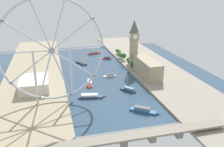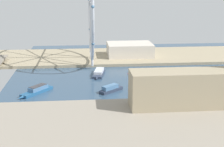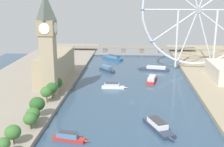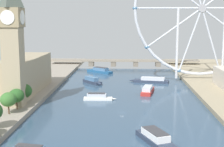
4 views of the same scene
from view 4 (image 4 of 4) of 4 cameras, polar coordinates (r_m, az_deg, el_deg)
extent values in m
plane|color=#334C66|center=(204.35, 1.74, -6.77)|extent=(370.08, 370.08, 0.00)
cube|color=tan|center=(211.88, -16.70, 1.05)|extent=(11.17, 11.17, 49.15)
cube|color=#928260|center=(209.92, -17.09, 9.29)|extent=(12.96, 12.96, 11.68)
cylinder|color=white|center=(216.25, -16.49, 9.31)|extent=(8.49, 0.50, 8.49)
cylinder|color=white|center=(203.61, -17.73, 9.27)|extent=(8.49, 0.50, 8.49)
cylinder|color=white|center=(207.78, -15.33, 9.37)|extent=(0.50, 8.49, 8.49)
cylinder|color=white|center=(212.24, -18.82, 9.20)|extent=(0.50, 8.49, 8.49)
cube|color=tan|center=(258.16, -14.77, -0.06)|extent=(22.00, 74.37, 25.89)
cylinder|color=#513823|center=(198.83, -17.49, -6.03)|extent=(0.80, 0.80, 4.85)
ellipsoid|color=#386B2D|center=(197.36, -17.58, -4.32)|extent=(9.20, 9.20, 8.28)
cylinder|color=#513823|center=(207.78, -16.19, -5.34)|extent=(0.80, 0.80, 4.68)
ellipsoid|color=#285623|center=(206.38, -16.26, -3.71)|extent=(9.31, 9.31, 8.38)
cylinder|color=#513823|center=(222.05, -14.98, -4.47)|extent=(0.80, 0.80, 3.81)
ellipsoid|color=#285623|center=(220.73, -15.05, -2.94)|extent=(10.37, 10.37, 9.33)
torus|color=silver|center=(310.03, 15.36, 10.90)|extent=(122.46, 2.71, 122.46)
cylinder|color=#99999E|center=(310.03, 15.36, 10.90)|extent=(7.18, 3.00, 7.18)
cylinder|color=silver|center=(304.96, 9.77, 11.12)|extent=(59.87, 1.63, 1.63)
cylinder|color=silver|center=(305.60, 10.75, 7.79)|extent=(49.39, 1.63, 36.51)
cylinder|color=silver|center=(308.49, 13.45, 5.69)|extent=(20.05, 1.63, 57.44)
cylinder|color=silver|center=(312.49, 16.80, 5.59)|extent=(20.05, 1.63, 57.44)
ellipsoid|color=teal|center=(302.78, 4.03, 11.25)|extent=(4.80, 3.20, 3.20)
ellipsoid|color=teal|center=(304.07, 6.11, 4.57)|extent=(4.80, 3.20, 3.20)
ellipsoid|color=teal|center=(309.85, 11.58, 0.47)|extent=(4.80, 3.20, 3.20)
ellipsoid|color=teal|center=(317.76, 18.18, 0.41)|extent=(4.80, 3.20, 3.20)
cylinder|color=silver|center=(315.77, 18.84, 4.88)|extent=(2.40, 2.40, 64.03)
cylinder|color=silver|center=(306.74, 11.27, 5.08)|extent=(2.40, 2.40, 64.03)
cube|color=gray|center=(406.25, 2.19, 2.27)|extent=(182.08, 13.14, 2.00)
cube|color=#70685B|center=(409.12, -3.61, 1.74)|extent=(6.00, 11.82, 6.04)
cube|color=#70685B|center=(407.08, 0.25, 1.72)|extent=(6.00, 11.82, 6.04)
cube|color=#70685B|center=(406.90, 4.13, 1.69)|extent=(6.00, 11.82, 6.04)
cube|color=#70685B|center=(408.57, 7.99, 1.66)|extent=(6.00, 11.82, 6.04)
cube|color=#2D384C|center=(296.44, -3.46, -1.48)|extent=(19.03, 20.89, 2.56)
cone|color=#2D384C|center=(286.09, -2.01, -1.86)|extent=(4.52, 4.69, 2.56)
cube|color=teal|center=(296.81, -3.58, -0.89)|extent=(13.56, 14.69, 3.28)
cube|color=#38383D|center=(142.58, -14.25, -12.08)|extent=(11.76, 5.75, 0.39)
cube|color=#2D384C|center=(155.80, 7.79, -11.56)|extent=(19.05, 29.98, 2.48)
cube|color=white|center=(156.04, 7.55, -10.44)|extent=(12.79, 17.78, 3.05)
cube|color=#38383D|center=(155.47, 7.57, -9.84)|extent=(11.84, 16.14, 0.42)
cube|color=#2D384C|center=(302.93, 6.81, -1.32)|extent=(32.72, 14.68, 2.23)
cone|color=#2D384C|center=(305.36, 3.39, -1.19)|extent=(5.99, 3.21, 2.23)
cube|color=silver|center=(302.35, 7.12, -0.89)|extent=(22.17, 11.37, 2.52)
cube|color=white|center=(235.09, -2.45, -4.39)|extent=(20.34, 5.08, 1.92)
cone|color=white|center=(234.43, 0.44, -4.42)|extent=(3.67, 1.94, 1.92)
cube|color=silver|center=(234.63, -2.70, -3.83)|extent=(13.53, 4.25, 2.75)
cube|color=#38383D|center=(234.28, -2.70, -3.46)|extent=(12.18, 4.04, 0.39)
cube|color=#235684|center=(356.28, -2.15, 0.34)|extent=(29.15, 24.76, 2.47)
cone|color=#235684|center=(368.44, -4.22, 0.62)|extent=(5.93, 5.35, 2.47)
cube|color=teal|center=(354.83, -1.97, 0.77)|extent=(17.64, 15.57, 3.17)
cube|color=#38383D|center=(354.57, -1.97, 1.06)|extent=(16.07, 14.27, 0.44)
cube|color=#B22D28|center=(258.75, 6.21, -3.10)|extent=(12.30, 26.87, 2.54)
cone|color=#B22D28|center=(273.37, 6.63, -2.44)|extent=(3.39, 5.07, 2.54)
cube|color=silver|center=(256.92, 6.19, -2.56)|extent=(9.35, 17.53, 2.93)
camera|label=1|loc=(594.90, 9.59, 16.86)|focal=39.43mm
camera|label=2|loc=(432.92, -41.74, 11.29)|focal=54.14mm
camera|label=3|loc=(37.24, -171.76, 35.63)|focal=46.89mm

